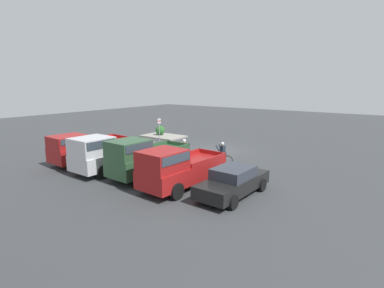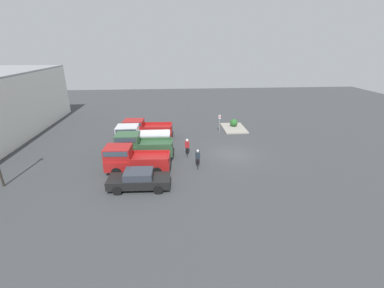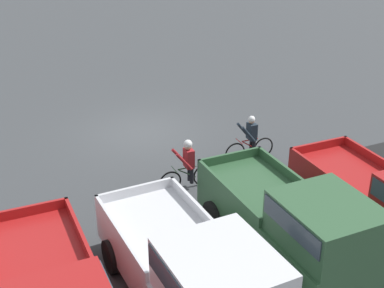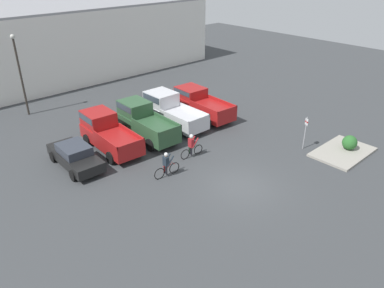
{
  "view_description": "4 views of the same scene",
  "coord_description": "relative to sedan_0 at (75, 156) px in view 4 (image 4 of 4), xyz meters",
  "views": [
    {
      "loc": [
        -12.4,
        21.01,
        5.47
      ],
      "look_at": [
        -0.05,
        4.06,
        1.2
      ],
      "focal_mm": 28.0,
      "sensor_mm": 36.0,
      "label": 1
    },
    {
      "loc": [
        -22.78,
        5.86,
        10.1
      ],
      "look_at": [
        -0.05,
        4.06,
        1.2
      ],
      "focal_mm": 24.0,
      "sensor_mm": 36.0,
      "label": 2
    },
    {
      "loc": [
        6.58,
        17.07,
        8.15
      ],
      "look_at": [
        -0.05,
        4.06,
        1.2
      ],
      "focal_mm": 50.0,
      "sensor_mm": 36.0,
      "label": 3
    },
    {
      "loc": [
        -14.12,
        -11.19,
        11.78
      ],
      "look_at": [
        -0.05,
        4.06,
        1.2
      ],
      "focal_mm": 35.0,
      "sensor_mm": 36.0,
      "label": 4
    }
  ],
  "objects": [
    {
      "name": "ground_plane",
      "position": [
        5.77,
        -8.45,
        -0.73
      ],
      "size": [
        80.0,
        80.0,
        0.0
      ],
      "primitive_type": "plane",
      "color": "#383A3D"
    },
    {
      "name": "warehouse_building",
      "position": [
        5.77,
        20.47,
        2.87
      ],
      "size": [
        37.36,
        13.84,
        7.2
      ],
      "color": "silver",
      "rests_on": "ground_plane"
    },
    {
      "name": "sedan_0",
      "position": [
        0.0,
        0.0,
        0.0
      ],
      "size": [
        2.06,
        4.63,
        1.44
      ],
      "color": "black",
      "rests_on": "ground_plane"
    },
    {
      "name": "pickup_truck_0",
      "position": [
        2.83,
        0.9,
        0.43
      ],
      "size": [
        2.41,
        5.38,
        2.26
      ],
      "color": "maroon",
      "rests_on": "ground_plane"
    },
    {
      "name": "pickup_truck_1",
      "position": [
        5.62,
        0.53,
        0.51
      ],
      "size": [
        2.3,
        5.28,
        2.4
      ],
      "color": "#2D5133",
      "rests_on": "ground_plane"
    },
    {
      "name": "pickup_truck_2",
      "position": [
        8.4,
        0.98,
        0.46
      ],
      "size": [
        2.33,
        5.44,
        2.32
      ],
      "color": "silver",
      "rests_on": "ground_plane"
    },
    {
      "name": "pickup_truck_3",
      "position": [
        11.22,
        0.63,
        0.38
      ],
      "size": [
        2.49,
        5.48,
        2.11
      ],
      "color": "maroon",
      "rests_on": "ground_plane"
    },
    {
      "name": "cyclist_0",
      "position": [
        6.08,
        -3.95,
        0.09
      ],
      "size": [
        1.78,
        0.48,
        1.62
      ],
      "color": "black",
      "rests_on": "ground_plane"
    },
    {
      "name": "cyclist_1",
      "position": [
        3.39,
        -4.71,
        0.05
      ],
      "size": [
        1.79,
        0.48,
        1.59
      ],
      "color": "black",
      "rests_on": "ground_plane"
    },
    {
      "name": "fire_lane_sign",
      "position": [
        12.36,
        -8.26,
        0.67
      ],
      "size": [
        0.15,
        0.28,
        2.3
      ],
      "color": "#9E9EA3",
      "rests_on": "ground_plane"
    },
    {
      "name": "lamppost",
      "position": [
        1.1,
        10.36,
        3.07
      ],
      "size": [
        0.36,
        0.36,
        6.44
      ],
      "color": "#2D2823",
      "rests_on": "ground_plane"
    },
    {
      "name": "curb_island",
      "position": [
        13.76,
        -10.4,
        -0.65
      ],
      "size": [
        4.27,
        2.77,
        0.15
      ],
      "primitive_type": "cube",
      "color": "gray",
      "rests_on": "ground_plane"
    },
    {
      "name": "shrub",
      "position": [
        14.29,
        -10.5,
        -0.09
      ],
      "size": [
        0.97,
        0.97,
        0.97
      ],
      "color": "#286028",
      "rests_on": "curb_island"
    }
  ]
}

